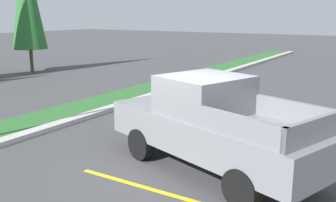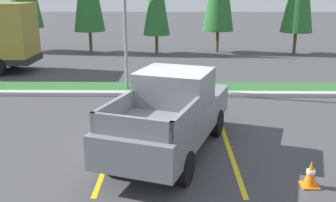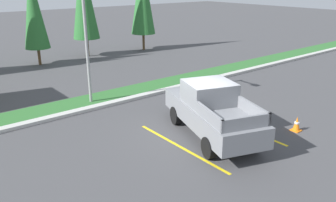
{
  "view_description": "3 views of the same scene",
  "coord_description": "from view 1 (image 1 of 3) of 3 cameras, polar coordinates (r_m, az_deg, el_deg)",
  "views": [
    {
      "loc": [
        -7.31,
        -3.91,
        3.42
      ],
      "look_at": [
        0.68,
        1.08,
        1.27
      ],
      "focal_mm": 40.98,
      "sensor_mm": 36.0,
      "label": 1
    },
    {
      "loc": [
        0.13,
        -9.92,
        4.12
      ],
      "look_at": [
        -0.02,
        -0.12,
        1.26
      ],
      "focal_mm": 41.76,
      "sensor_mm": 36.0,
      "label": 2
    },
    {
      "loc": [
        -8.9,
        -9.0,
        5.78
      ],
      "look_at": [
        -0.75,
        1.17,
        1.15
      ],
      "focal_mm": 36.94,
      "sensor_mm": 36.0,
      "label": 3
    }
  ],
  "objects": [
    {
      "name": "ground_plane",
      "position": [
        8.97,
        3.58,
        -9.6
      ],
      "size": [
        120.0,
        120.0,
        0.0
      ],
      "primitive_type": "plane",
      "color": "#424244"
    },
    {
      "name": "parking_line_near",
      "position": [
        7.56,
        1.41,
        -14.03
      ],
      "size": [
        0.12,
        4.8,
        0.01
      ],
      "primitive_type": "cube",
      "color": "yellow",
      "rests_on": "ground"
    },
    {
      "name": "parking_line_far",
      "position": [
        10.14,
        10.44,
        -7.08
      ],
      "size": [
        0.12,
        4.8,
        0.01
      ],
      "primitive_type": "cube",
      "color": "yellow",
      "rests_on": "ground"
    },
    {
      "name": "curb_strip",
      "position": [
        12.0,
        -17.94,
        -3.99
      ],
      "size": [
        56.0,
        0.4,
        0.15
      ],
      "primitive_type": "cube",
      "color": "#B2B2AD",
      "rests_on": "ground"
    },
    {
      "name": "grass_median",
      "position": [
        12.85,
        -21.11,
        -3.35
      ],
      "size": [
        56.0,
        1.8,
        0.06
      ],
      "primitive_type": "cube",
      "color": "#2D662D",
      "rests_on": "ground"
    },
    {
      "name": "pickup_truck_main",
      "position": [
        8.49,
        6.57,
        -3.52
      ],
      "size": [
        3.47,
        5.55,
        2.1
      ],
      "color": "black",
      "rests_on": "ground"
    },
    {
      "name": "traffic_cone",
      "position": [
        10.95,
        22.26,
        -4.76
      ],
      "size": [
        0.36,
        0.36,
        0.6
      ],
      "color": "orange",
      "rests_on": "ground"
    }
  ]
}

